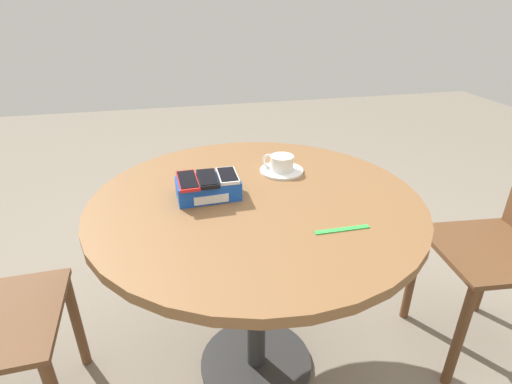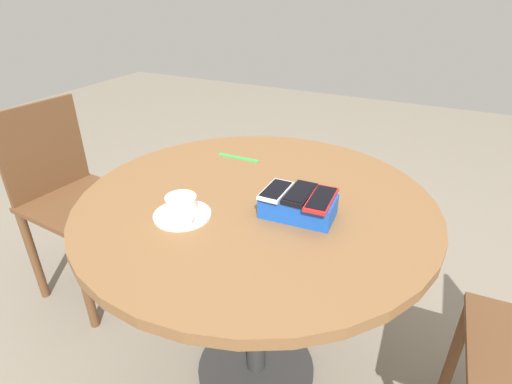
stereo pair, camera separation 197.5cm
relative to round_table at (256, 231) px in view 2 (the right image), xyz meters
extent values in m
plane|color=gray|center=(0.00, 0.00, -0.62)|extent=(8.00, 8.00, 0.00)
cylinder|color=#2D2D2D|center=(0.00, 0.00, -0.61)|extent=(0.43, 0.43, 0.02)
cylinder|color=#2D2D2D|center=(0.00, 0.00, -0.26)|extent=(0.07, 0.07, 0.68)
cylinder|color=brown|center=(0.00, 0.00, 0.10)|extent=(1.02, 1.02, 0.03)
cube|color=blue|center=(-0.14, 0.04, 0.14)|extent=(0.20, 0.12, 0.06)
cube|color=white|center=(-0.14, -0.02, 0.13)|extent=(0.10, 0.01, 0.03)
cube|color=red|center=(-0.20, 0.03, 0.18)|extent=(0.07, 0.14, 0.01)
cube|color=black|center=(-0.20, 0.03, 0.18)|extent=(0.06, 0.13, 0.00)
cube|color=black|center=(-0.14, 0.03, 0.18)|extent=(0.06, 0.13, 0.01)
cube|color=black|center=(-0.14, 0.03, 0.19)|extent=(0.05, 0.12, 0.00)
cube|color=silver|center=(-0.08, 0.04, 0.18)|extent=(0.06, 0.12, 0.01)
cube|color=black|center=(-0.08, 0.04, 0.18)|extent=(0.05, 0.11, 0.00)
cylinder|color=white|center=(0.13, 0.18, 0.12)|extent=(0.15, 0.15, 0.01)
cylinder|color=white|center=(0.13, 0.18, 0.15)|extent=(0.08, 0.08, 0.05)
cylinder|color=olive|center=(0.13, 0.18, 0.17)|extent=(0.07, 0.07, 0.00)
torus|color=white|center=(0.09, 0.20, 0.15)|extent=(0.05, 0.04, 0.05)
cube|color=green|center=(0.18, -0.23, 0.12)|extent=(0.15, 0.02, 0.00)
cylinder|color=brown|center=(-0.63, -0.21, -0.41)|extent=(0.04, 0.04, 0.42)
cube|color=brown|center=(0.86, -0.08, -0.16)|extent=(0.42, 0.42, 0.02)
cube|color=brown|center=(1.04, -0.10, 0.04)|extent=(0.05, 0.37, 0.38)
cylinder|color=brown|center=(0.70, 0.11, -0.39)|extent=(0.04, 0.04, 0.45)
cylinder|color=brown|center=(0.67, -0.23, -0.39)|extent=(0.04, 0.04, 0.45)
cylinder|color=brown|center=(1.04, 0.08, -0.39)|extent=(0.04, 0.04, 0.45)
cylinder|color=brown|center=(1.01, -0.27, -0.39)|extent=(0.04, 0.04, 0.45)
camera|label=1|loc=(-0.24, -1.06, 0.68)|focal=28.00mm
camera|label=2|loc=(-0.44, 0.90, 0.67)|focal=28.00mm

